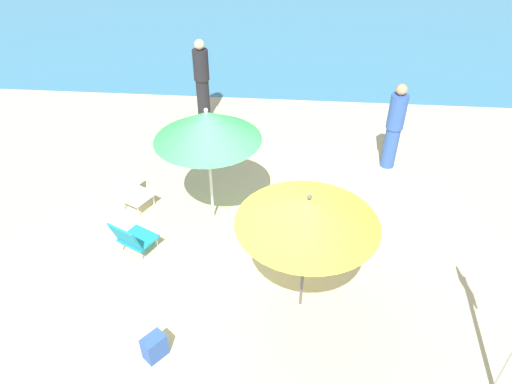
{
  "coord_description": "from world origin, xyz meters",
  "views": [
    {
      "loc": [
        0.47,
        -4.76,
        4.82
      ],
      "look_at": [
        -0.02,
        0.8,
        0.7
      ],
      "focal_mm": 32.34,
      "sensor_mm": 36.0,
      "label": 1
    }
  ],
  "objects_px": {
    "umbrella_yellow": "(308,211)",
    "beach_bag": "(154,347)",
    "person_a": "(394,127)",
    "umbrella_green": "(207,126)",
    "beach_chair_b": "(286,220)",
    "beach_chair_c": "(132,238)",
    "person_b": "(202,80)",
    "beach_chair_a": "(132,190)"
  },
  "relations": [
    {
      "from": "umbrella_yellow",
      "to": "beach_bag",
      "type": "height_order",
      "value": "umbrella_yellow"
    },
    {
      "from": "beach_bag",
      "to": "person_a",
      "type": "bearing_deg",
      "value": 53.28
    },
    {
      "from": "umbrella_green",
      "to": "beach_chair_b",
      "type": "distance_m",
      "value": 1.85
    },
    {
      "from": "beach_chair_c",
      "to": "beach_bag",
      "type": "height_order",
      "value": "beach_chair_c"
    },
    {
      "from": "beach_chair_c",
      "to": "person_a",
      "type": "relative_size",
      "value": 0.41
    },
    {
      "from": "person_b",
      "to": "beach_chair_b",
      "type": "bearing_deg",
      "value": 96.01
    },
    {
      "from": "beach_chair_b",
      "to": "person_b",
      "type": "bearing_deg",
      "value": -159.53
    },
    {
      "from": "beach_chair_a",
      "to": "beach_bag",
      "type": "distance_m",
      "value": 3.02
    },
    {
      "from": "beach_chair_c",
      "to": "umbrella_green",
      "type": "bearing_deg",
      "value": -21.15
    },
    {
      "from": "umbrella_yellow",
      "to": "person_b",
      "type": "height_order",
      "value": "umbrella_yellow"
    },
    {
      "from": "beach_chair_c",
      "to": "person_b",
      "type": "height_order",
      "value": "person_b"
    },
    {
      "from": "umbrella_yellow",
      "to": "person_b",
      "type": "distance_m",
      "value": 5.66
    },
    {
      "from": "umbrella_yellow",
      "to": "beach_chair_c",
      "type": "relative_size",
      "value": 2.66
    },
    {
      "from": "beach_chair_a",
      "to": "person_b",
      "type": "height_order",
      "value": "person_b"
    },
    {
      "from": "umbrella_yellow",
      "to": "beach_chair_b",
      "type": "xyz_separation_m",
      "value": [
        -0.25,
        1.36,
        -1.28
      ]
    },
    {
      "from": "beach_chair_a",
      "to": "beach_chair_c",
      "type": "bearing_deg",
      "value": -45.94
    },
    {
      "from": "umbrella_yellow",
      "to": "umbrella_green",
      "type": "bearing_deg",
      "value": 130.53
    },
    {
      "from": "beach_chair_b",
      "to": "beach_chair_c",
      "type": "distance_m",
      "value": 2.3
    },
    {
      "from": "person_a",
      "to": "beach_bag",
      "type": "relative_size",
      "value": 5.09
    },
    {
      "from": "beach_chair_b",
      "to": "person_b",
      "type": "height_order",
      "value": "person_b"
    },
    {
      "from": "umbrella_green",
      "to": "person_a",
      "type": "relative_size",
      "value": 1.19
    },
    {
      "from": "umbrella_green",
      "to": "person_a",
      "type": "height_order",
      "value": "umbrella_green"
    },
    {
      "from": "beach_bag",
      "to": "umbrella_yellow",
      "type": "bearing_deg",
      "value": 28.76
    },
    {
      "from": "beach_chair_b",
      "to": "beach_bag",
      "type": "relative_size",
      "value": 2.0
    },
    {
      "from": "umbrella_yellow",
      "to": "person_b",
      "type": "xyz_separation_m",
      "value": [
        -2.21,
        5.17,
        -0.68
      ]
    },
    {
      "from": "beach_chair_b",
      "to": "person_a",
      "type": "relative_size",
      "value": 0.39
    },
    {
      "from": "umbrella_green",
      "to": "person_b",
      "type": "distance_m",
      "value": 3.65
    },
    {
      "from": "umbrella_green",
      "to": "umbrella_yellow",
      "type": "xyz_separation_m",
      "value": [
        1.44,
        -1.68,
        -0.11
      ]
    },
    {
      "from": "beach_chair_c",
      "to": "beach_bag",
      "type": "distance_m",
      "value": 1.86
    },
    {
      "from": "beach_chair_b",
      "to": "beach_bag",
      "type": "bearing_deg",
      "value": -39.06
    },
    {
      "from": "beach_chair_b",
      "to": "person_a",
      "type": "xyz_separation_m",
      "value": [
        1.86,
        2.15,
        0.54
      ]
    },
    {
      "from": "umbrella_yellow",
      "to": "person_a",
      "type": "distance_m",
      "value": 3.93
    },
    {
      "from": "beach_chair_b",
      "to": "beach_chair_a",
      "type": "bearing_deg",
      "value": -108.11
    },
    {
      "from": "person_b",
      "to": "beach_chair_c",
      "type": "bearing_deg",
      "value": 65.44
    },
    {
      "from": "beach_chair_a",
      "to": "umbrella_yellow",
      "type": "bearing_deg",
      "value": -6.73
    },
    {
      "from": "beach_chair_c",
      "to": "person_a",
      "type": "height_order",
      "value": "person_a"
    },
    {
      "from": "beach_chair_b",
      "to": "beach_chair_c",
      "type": "height_order",
      "value": "beach_chair_c"
    },
    {
      "from": "person_a",
      "to": "beach_chair_c",
      "type": "bearing_deg",
      "value": 117.46
    },
    {
      "from": "umbrella_yellow",
      "to": "beach_chair_a",
      "type": "relative_size",
      "value": 2.73
    },
    {
      "from": "beach_chair_b",
      "to": "person_b",
      "type": "relative_size",
      "value": 0.37
    },
    {
      "from": "umbrella_green",
      "to": "person_b",
      "type": "relative_size",
      "value": 1.11
    },
    {
      "from": "umbrella_yellow",
      "to": "beach_chair_b",
      "type": "height_order",
      "value": "umbrella_yellow"
    }
  ]
}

